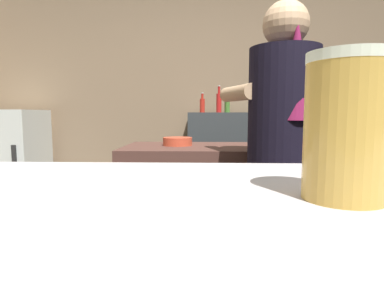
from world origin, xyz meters
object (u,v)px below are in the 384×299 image
at_px(chefs_knife, 312,147).
at_px(bottle_soy, 227,103).
at_px(bottle_olive_oil, 202,105).
at_px(bartender, 283,147).
at_px(mixing_bowl, 178,141).
at_px(bottle_hot_sauce, 219,102).
at_px(mini_fridge, 13,169).
at_px(knife_block, 368,129).
at_px(bottle_vinegar, 270,104).
at_px(pint_glass_far, 346,127).

bearing_deg(chefs_knife, bottle_soy, 92.56).
bearing_deg(bottle_olive_oil, bottle_soy, -1.66).
relative_size(bartender, bottle_olive_oil, 8.37).
bearing_deg(mixing_bowl, bottle_hot_sauce, 74.22).
xyz_separation_m(mini_fridge, bottle_soy, (2.11, 0.19, 0.65)).
distance_m(chefs_knife, bottle_olive_oil, 1.47).
distance_m(knife_block, bottle_vinegar, 1.13).
height_order(knife_block, mixing_bowl, knife_block).
xyz_separation_m(bottle_hot_sauce, bottle_soy, (0.09, 0.06, -0.01)).
distance_m(bartender, pint_glass_far, 1.32).
xyz_separation_m(chefs_knife, bottle_olive_oil, (-0.69, 1.27, 0.29)).
bearing_deg(bottle_hot_sauce, bottle_vinegar, -4.94).
distance_m(mini_fridge, knife_block, 3.13).
relative_size(mini_fridge, bottle_soy, 4.93).
distance_m(bottle_vinegar, bottle_soy, 0.42).
bearing_deg(bottle_soy, mini_fridge, -174.88).
relative_size(bartender, mixing_bowl, 8.75).
xyz_separation_m(knife_block, bottle_vinegar, (-0.43, 1.03, 0.19)).
distance_m(mixing_bowl, bottle_olive_oil, 1.23).
height_order(pint_glass_far, bottle_soy, bottle_soy).
bearing_deg(chefs_knife, bottle_olive_oil, 101.83).
relative_size(mini_fridge, bartender, 0.70).
distance_m(mini_fridge, bottle_olive_oil, 1.98).
distance_m(mixing_bowl, bottle_hot_sauce, 1.20).
bearing_deg(mini_fridge, pint_glass_far, -53.82).
bearing_deg(chefs_knife, bottle_hot_sauce, 96.98).
distance_m(knife_block, pint_glass_far, 2.05).
distance_m(bartender, mixing_bowl, 0.74).
relative_size(knife_block, bottle_soy, 1.21).
distance_m(pint_glass_far, bottle_olive_oil, 2.97).
bearing_deg(bottle_soy, mixing_bowl, -108.78).
bearing_deg(bottle_olive_oil, bottle_hot_sauce, -22.91).
height_order(mini_fridge, knife_block, knife_block).
height_order(bottle_vinegar, bottle_soy, bottle_soy).
distance_m(chefs_knife, bottle_vinegar, 1.20).
bearing_deg(mini_fridge, mixing_bowl, -30.15).
bearing_deg(pint_glass_far, bottle_olive_oil, 93.05).
relative_size(bottle_olive_oil, bottle_vinegar, 0.99).
relative_size(chefs_knife, pint_glass_far, 1.67).
bearing_deg(bottle_vinegar, chefs_knife, -88.39).
distance_m(knife_block, chefs_knife, 0.43).
relative_size(mini_fridge, bottle_vinegar, 5.77).
xyz_separation_m(knife_block, chefs_knife, (-0.40, -0.13, -0.10)).
bearing_deg(bottle_hot_sauce, bottle_soy, 35.84).
bearing_deg(bottle_soy, bartender, -84.57).
xyz_separation_m(mixing_bowl, bottle_soy, (0.40, 1.18, 0.28)).
bearing_deg(bottle_hot_sauce, mini_fridge, -176.40).
bearing_deg(bottle_olive_oil, pint_glass_far, -86.95).
height_order(bottle_olive_oil, bottle_hot_sauce, bottle_hot_sauce).
distance_m(knife_block, mixing_bowl, 1.24).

